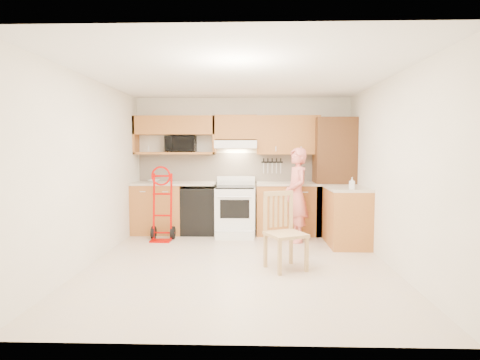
{
  "coord_description": "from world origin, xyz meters",
  "views": [
    {
      "loc": [
        0.18,
        -5.32,
        1.56
      ],
      "look_at": [
        0.0,
        0.5,
        1.1
      ],
      "focal_mm": 30.09,
      "sensor_mm": 36.0,
      "label": 1
    }
  ],
  "objects_px": {
    "range": "(235,207)",
    "dining_chair": "(286,231)",
    "person": "(297,195)",
    "microwave": "(181,144)",
    "hand_truck": "(161,207)"
  },
  "relations": [
    {
      "from": "range",
      "to": "dining_chair",
      "type": "bearing_deg",
      "value": -70.01
    },
    {
      "from": "person",
      "to": "dining_chair",
      "type": "distance_m",
      "value": 1.63
    },
    {
      "from": "microwave",
      "to": "range",
      "type": "xyz_separation_m",
      "value": [
        1.02,
        -0.29,
        -1.12
      ]
    },
    {
      "from": "microwave",
      "to": "person",
      "type": "distance_m",
      "value": 2.35
    },
    {
      "from": "microwave",
      "to": "dining_chair",
      "type": "height_order",
      "value": "microwave"
    },
    {
      "from": "microwave",
      "to": "dining_chair",
      "type": "bearing_deg",
      "value": -52.25
    },
    {
      "from": "person",
      "to": "dining_chair",
      "type": "height_order",
      "value": "person"
    },
    {
      "from": "microwave",
      "to": "dining_chair",
      "type": "distance_m",
      "value": 3.11
    },
    {
      "from": "range",
      "to": "microwave",
      "type": "bearing_deg",
      "value": 164.3
    },
    {
      "from": "microwave",
      "to": "person",
      "type": "xyz_separation_m",
      "value": [
        2.06,
        -0.74,
        -0.86
      ]
    },
    {
      "from": "person",
      "to": "hand_truck",
      "type": "xyz_separation_m",
      "value": [
        -2.27,
        0.0,
        -0.22
      ]
    },
    {
      "from": "hand_truck",
      "to": "microwave",
      "type": "bearing_deg",
      "value": 75.03
    },
    {
      "from": "microwave",
      "to": "range",
      "type": "height_order",
      "value": "microwave"
    },
    {
      "from": "dining_chair",
      "to": "range",
      "type": "bearing_deg",
      "value": 85.02
    },
    {
      "from": "person",
      "to": "hand_truck",
      "type": "bearing_deg",
      "value": -103.21
    }
  ]
}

